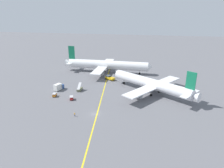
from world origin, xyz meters
TOP-DOWN VIEW (x-y plane):
  - ground_plane at (0.00, 0.00)m, footprint 600.00×600.00m
  - taxiway_stripe at (-0.44, 10.00)m, footprint 17.05×118.92m
  - airliner_at_gate_left at (-8.66, 60.20)m, footprint 60.18×42.42m
  - airliner_being_pushed at (21.81, 28.10)m, footprint 44.73×37.68m
  - pushback_tug at (-3.30, 45.06)m, footprint 8.62×6.54m
  - gse_catering_truck_tall at (-26.47, 22.60)m, footprint 3.99×6.28m
  - gse_baggage_cart_near_cluster at (-24.53, 13.65)m, footprint 2.06×2.98m
  - gse_baggage_cart_trailing at (-14.89, 11.79)m, footprint 2.44×3.11m
  - gse_stair_truck_yellow at (-15.15, 23.76)m, footprint 2.20×4.71m
  - ground_crew_marshaller_foreground at (-7.37, -3.26)m, footprint 0.50×0.36m

SIDE VIEW (x-z plane):
  - ground_plane at x=0.00m, z-range 0.00..0.00m
  - taxiway_stripe at x=-0.44m, z-range 0.00..0.01m
  - ground_crew_marshaller_foreground at x=-7.37m, z-range 0.03..1.60m
  - gse_baggage_cart_near_cluster at x=-24.53m, z-range 0.01..1.72m
  - gse_baggage_cart_trailing at x=-14.89m, z-range 0.01..1.72m
  - gse_stair_truck_yellow at x=-15.15m, z-range -1.00..3.05m
  - pushback_tug at x=-3.30m, z-range -0.22..2.68m
  - gse_catering_truck_tall at x=-26.47m, z-range 0.01..3.51m
  - airliner_being_pushed at x=21.81m, z-range -2.75..12.77m
  - airliner_at_gate_left at x=-8.66m, z-range -3.32..13.96m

